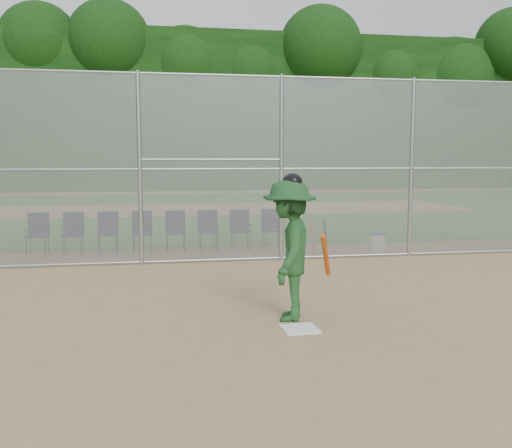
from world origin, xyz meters
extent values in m
plane|color=tan|center=(0.00, 0.00, 0.00)|extent=(100.00, 100.00, 0.00)
plane|color=#2C651E|center=(0.00, 18.00, 0.01)|extent=(100.00, 100.00, 0.00)
plane|color=tan|center=(0.00, 18.00, 0.01)|extent=(24.00, 24.00, 0.00)
cube|color=gray|center=(0.00, 5.00, 2.00)|extent=(16.00, 0.02, 4.00)
cylinder|color=#9EA3A8|center=(0.00, 5.00, 3.95)|extent=(16.00, 0.05, 0.05)
cube|color=black|center=(0.00, 35.00, 5.50)|extent=(80.00, 5.00, 11.00)
cube|color=white|center=(0.13, -0.06, 0.01)|extent=(0.47, 0.47, 0.02)
imported|color=#1E4D23|center=(0.10, 0.45, 0.97)|extent=(1.08, 1.42, 1.94)
ellipsoid|color=black|center=(0.10, 0.45, 1.91)|extent=(0.27, 0.30, 0.23)
cylinder|color=#E35615|center=(0.50, 0.05, 0.95)|extent=(0.32, 0.62, 0.65)
cylinder|color=white|center=(3.55, 5.76, 0.21)|extent=(0.35, 0.35, 0.41)
cylinder|color=#2866B0|center=(3.55, 5.76, 0.44)|extent=(0.37, 0.37, 0.05)
cylinder|color=#D84C14|center=(1.82, 5.35, 0.42)|extent=(0.06, 0.29, 0.83)
cylinder|color=black|center=(2.12, 5.35, 0.41)|extent=(0.06, 0.32, 0.83)
camera|label=1|loc=(-1.70, -7.07, 2.22)|focal=40.00mm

